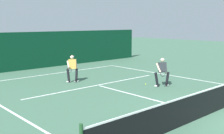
{
  "coord_description": "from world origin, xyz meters",
  "views": [
    {
      "loc": [
        -9.32,
        -4.91,
        3.37
      ],
      "look_at": [
        0.64,
        6.11,
        1.0
      ],
      "focal_mm": 44.31,
      "sensor_mm": 36.0,
      "label": 1
    }
  ],
  "objects": [
    {
      "name": "ground_plane",
      "position": [
        0.0,
        0.0,
        0.0
      ],
      "size": [
        80.0,
        80.0,
        0.0
      ],
      "primitive_type": "plane",
      "color": "#3C614C"
    },
    {
      "name": "court_line_baseline_far",
      "position": [
        0.0,
        11.3,
        0.0
      ],
      "size": [
        10.73,
        0.1,
        0.01
      ],
      "primitive_type": "cube",
      "color": "white",
      "rests_on": "ground_plane"
    },
    {
      "name": "court_line_service",
      "position": [
        0.0,
        6.6,
        0.0
      ],
      "size": [
        8.74,
        0.1,
        0.01
      ],
      "primitive_type": "cube",
      "color": "white",
      "rests_on": "ground_plane"
    },
    {
      "name": "court_line_centre",
      "position": [
        0.0,
        3.2,
        0.0
      ],
      "size": [
        0.1,
        6.4,
        0.01
      ],
      "primitive_type": "cube",
      "color": "white",
      "rests_on": "ground_plane"
    },
    {
      "name": "tennis_net",
      "position": [
        0.0,
        0.0,
        0.51
      ],
      "size": [
        11.75,
        0.09,
        1.11
      ],
      "color": "#1E4723",
      "rests_on": "ground_plane"
    },
    {
      "name": "player_near",
      "position": [
        2.39,
        4.04,
        0.84
      ],
      "size": [
        1.06,
        0.84,
        1.54
      ],
      "rotation": [
        0.0,
        0.0,
        2.72
      ],
      "color": "black",
      "rests_on": "ground_plane"
    },
    {
      "name": "player_far",
      "position": [
        -0.57,
        8.16,
        0.85
      ],
      "size": [
        0.98,
        0.86,
        1.56
      ],
      "rotation": [
        0.0,
        0.0,
        2.72
      ],
      "color": "black",
      "rests_on": "ground_plane"
    },
    {
      "name": "tennis_ball",
      "position": [
        2.04,
        4.87,
        0.03
      ],
      "size": [
        0.07,
        0.07,
        0.07
      ],
      "primitive_type": "sphere",
      "color": "#D1E033",
      "rests_on": "ground_plane"
    },
    {
      "name": "back_fence_windscreen",
      "position": [
        0.0,
        14.02,
        1.37
      ],
      "size": [
        20.73,
        0.12,
        2.73
      ],
      "primitive_type": "cube",
      "color": "#083621",
      "rests_on": "ground_plane"
    }
  ]
}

